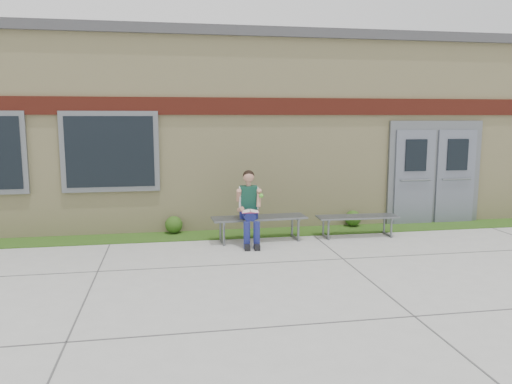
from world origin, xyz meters
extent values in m
plane|color=#9E9E99|center=(0.00, 0.00, 0.00)|extent=(80.00, 80.00, 0.00)
cube|color=#1F4412|center=(0.00, 2.60, 0.01)|extent=(16.00, 0.80, 0.02)
cube|color=beige|center=(0.00, 6.00, 2.00)|extent=(16.00, 6.00, 4.00)
cube|color=#3F3F42|center=(0.00, 6.00, 4.10)|extent=(16.20, 6.20, 0.20)
cube|color=maroon|center=(0.00, 2.97, 2.60)|extent=(16.00, 0.06, 0.35)
cube|color=slate|center=(-3.00, 2.96, 1.70)|extent=(1.90, 0.08, 1.60)
cube|color=black|center=(-3.00, 2.92, 1.70)|extent=(1.70, 0.04, 1.40)
cube|color=slate|center=(4.00, 2.96, 1.15)|extent=(2.20, 0.08, 2.30)
cube|color=slate|center=(3.50, 2.91, 1.05)|extent=(0.92, 0.06, 2.10)
cube|color=slate|center=(4.50, 2.91, 1.05)|extent=(0.92, 0.06, 2.10)
cube|color=slate|center=(-0.17, 2.00, 0.46)|extent=(1.84, 0.60, 0.04)
cube|color=slate|center=(-0.89, 2.00, 0.21)|extent=(0.07, 0.51, 0.41)
cube|color=slate|center=(0.56, 2.00, 0.21)|extent=(0.07, 0.51, 0.41)
cube|color=slate|center=(1.83, 2.00, 0.41)|extent=(1.63, 0.50, 0.03)
cube|color=slate|center=(1.19, 2.00, 0.18)|extent=(0.05, 0.45, 0.37)
cube|color=slate|center=(2.48, 2.00, 0.18)|extent=(0.05, 0.45, 0.37)
cube|color=navy|center=(-0.38, 1.95, 0.55)|extent=(0.36, 0.27, 0.16)
cube|color=#0F3729|center=(-0.39, 1.93, 0.86)|extent=(0.34, 0.23, 0.46)
sphere|color=tan|center=(-0.39, 1.92, 1.26)|extent=(0.23, 0.23, 0.21)
sphere|color=black|center=(-0.38, 1.94, 1.28)|extent=(0.24, 0.24, 0.22)
cylinder|color=navy|center=(-0.50, 1.70, 0.57)|extent=(0.19, 0.43, 0.15)
cylinder|color=navy|center=(-0.32, 1.68, 0.57)|extent=(0.19, 0.43, 0.15)
cylinder|color=navy|center=(-0.50, 1.46, 0.25)|extent=(0.12, 0.12, 0.50)
cylinder|color=navy|center=(-0.32, 1.44, 0.25)|extent=(0.12, 0.12, 0.50)
cube|color=black|center=(-0.50, 1.39, 0.05)|extent=(0.12, 0.27, 0.10)
cube|color=black|center=(-0.32, 1.37, 0.05)|extent=(0.12, 0.27, 0.10)
cylinder|color=tan|center=(-0.58, 1.89, 0.92)|extent=(0.11, 0.23, 0.26)
cylinder|color=tan|center=(-0.20, 1.85, 0.92)|extent=(0.11, 0.23, 0.26)
cube|color=white|center=(-0.42, 1.57, 0.67)|extent=(0.33, 0.25, 0.01)
cube|color=#E35589|center=(-0.42, 1.57, 0.66)|extent=(0.33, 0.26, 0.01)
sphere|color=#56B831|center=(-0.18, 1.71, 0.93)|extent=(0.08, 0.08, 0.08)
sphere|color=#1F4412|center=(-1.79, 2.85, 0.20)|extent=(0.35, 0.35, 0.35)
sphere|color=#1F4412|center=(2.07, 2.85, 0.19)|extent=(0.34, 0.34, 0.34)
camera|label=1|loc=(-1.88, -7.29, 2.38)|focal=35.00mm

